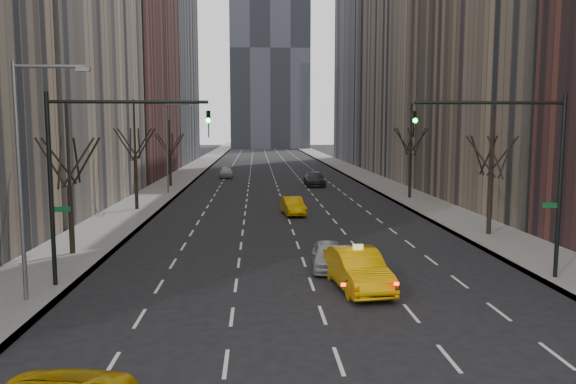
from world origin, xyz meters
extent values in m
cube|color=slate|center=(-12.25, 70.00, 0.07)|extent=(4.50, 320.00, 0.15)
cube|color=slate|center=(12.25, 70.00, 0.07)|extent=(4.50, 320.00, 0.15)
cube|color=brown|center=(-21.50, 66.00, 22.00)|extent=(14.00, 28.00, 44.00)
cube|color=slate|center=(21.50, 95.00, 29.00)|extent=(14.00, 30.00, 58.00)
cylinder|color=black|center=(-12.00, 18.00, 1.93)|extent=(0.28, 0.28, 3.57)
cylinder|color=black|center=(-12.00, 18.00, 5.84)|extent=(0.16, 0.16, 4.25)
cylinder|color=black|center=(-11.85, 18.85, 4.95)|extent=(0.42, 1.80, 2.52)
cylinder|color=black|center=(-11.19, 18.29, 4.95)|extent=(1.74, 0.72, 2.52)
cylinder|color=black|center=(-11.34, 17.45, 4.95)|extent=(1.46, 1.25, 2.52)
cylinder|color=black|center=(-12.15, 17.15, 4.95)|extent=(0.42, 1.80, 2.52)
cylinder|color=black|center=(-12.81, 17.71, 4.95)|extent=(1.74, 0.72, 2.52)
cylinder|color=black|center=(-12.66, 18.55, 4.95)|extent=(1.46, 1.25, 2.52)
cylinder|color=black|center=(-12.00, 34.00, 2.15)|extent=(0.28, 0.28, 3.99)
cylinder|color=black|center=(-12.00, 34.00, 6.52)|extent=(0.16, 0.16, 4.75)
cylinder|color=black|center=(-11.85, 34.85, 5.37)|extent=(0.42, 1.80, 2.52)
cylinder|color=black|center=(-11.19, 34.29, 5.37)|extent=(1.74, 0.72, 2.52)
cylinder|color=black|center=(-11.34, 33.45, 5.37)|extent=(1.46, 1.25, 2.52)
cylinder|color=black|center=(-12.15, 33.15, 5.37)|extent=(0.42, 1.80, 2.52)
cylinder|color=black|center=(-12.81, 33.71, 5.37)|extent=(1.74, 0.72, 2.52)
cylinder|color=black|center=(-12.66, 34.55, 5.37)|extent=(1.46, 1.25, 2.52)
cylinder|color=black|center=(-12.00, 52.00, 1.83)|extent=(0.28, 0.28, 3.36)
cylinder|color=black|center=(-12.00, 52.00, 5.51)|extent=(0.16, 0.16, 4.00)
cylinder|color=black|center=(-11.85, 52.85, 4.74)|extent=(0.42, 1.80, 2.52)
cylinder|color=black|center=(-11.19, 52.29, 4.74)|extent=(1.74, 0.72, 2.52)
cylinder|color=black|center=(-11.34, 51.45, 4.74)|extent=(1.46, 1.25, 2.52)
cylinder|color=black|center=(-12.15, 51.15, 4.74)|extent=(0.42, 1.80, 2.52)
cylinder|color=black|center=(-12.81, 51.71, 4.74)|extent=(1.74, 0.72, 2.52)
cylinder|color=black|center=(-12.66, 52.55, 4.74)|extent=(1.46, 1.25, 2.52)
cylinder|color=black|center=(12.00, 22.00, 1.93)|extent=(0.28, 0.28, 3.57)
cylinder|color=black|center=(12.00, 22.00, 5.84)|extent=(0.16, 0.16, 4.25)
cylinder|color=black|center=(12.15, 22.85, 4.95)|extent=(0.42, 1.80, 2.52)
cylinder|color=black|center=(12.81, 22.29, 4.95)|extent=(1.74, 0.72, 2.52)
cylinder|color=black|center=(12.66, 21.45, 4.95)|extent=(1.46, 1.25, 2.52)
cylinder|color=black|center=(11.85, 21.15, 4.95)|extent=(0.42, 1.80, 2.52)
cylinder|color=black|center=(11.19, 21.71, 4.95)|extent=(1.74, 0.72, 2.52)
cylinder|color=black|center=(11.34, 22.55, 4.95)|extent=(1.46, 1.25, 2.52)
cylinder|color=black|center=(12.00, 40.00, 2.15)|extent=(0.28, 0.28, 3.99)
cylinder|color=black|center=(12.00, 40.00, 6.52)|extent=(0.16, 0.16, 4.75)
cylinder|color=black|center=(12.15, 40.85, 5.37)|extent=(0.42, 1.80, 2.52)
cylinder|color=black|center=(12.81, 40.29, 5.37)|extent=(1.74, 0.72, 2.52)
cylinder|color=black|center=(12.66, 39.45, 5.37)|extent=(1.46, 1.25, 2.52)
cylinder|color=black|center=(11.85, 39.15, 5.37)|extent=(0.42, 1.80, 2.52)
cylinder|color=black|center=(11.19, 39.71, 5.37)|extent=(1.74, 0.72, 2.52)
cylinder|color=black|center=(11.34, 40.55, 5.37)|extent=(1.46, 1.25, 2.52)
cylinder|color=black|center=(-10.80, 12.00, 4.15)|extent=(0.18, 0.18, 8.00)
cylinder|color=black|center=(-7.55, 12.00, 7.75)|extent=(6.50, 0.14, 0.14)
imported|color=black|center=(-4.30, 12.00, 6.85)|extent=(0.18, 0.22, 1.10)
sphere|color=#0CFF33|center=(-4.30, 11.82, 7.00)|extent=(0.20, 0.20, 0.20)
cube|color=#0C5926|center=(-10.40, 12.00, 3.35)|extent=(0.70, 0.04, 0.22)
cylinder|color=black|center=(10.80, 12.00, 4.15)|extent=(0.18, 0.18, 8.00)
cylinder|color=black|center=(7.55, 12.00, 7.75)|extent=(6.50, 0.14, 0.14)
imported|color=black|center=(4.30, 12.00, 6.85)|extent=(0.18, 0.22, 1.10)
sphere|color=#0CFF33|center=(4.30, 11.82, 7.00)|extent=(0.20, 0.20, 0.20)
cube|color=#0C5926|center=(10.40, 12.00, 3.35)|extent=(0.70, 0.04, 0.22)
cylinder|color=slate|center=(-11.20, 10.00, 4.65)|extent=(0.16, 0.16, 9.00)
cylinder|color=slate|center=(-9.90, 10.00, 8.95)|extent=(2.60, 0.14, 0.14)
cube|color=slate|center=(-8.70, 10.00, 8.85)|extent=(0.50, 0.22, 0.15)
cylinder|color=slate|center=(-11.20, 45.00, 4.65)|extent=(0.16, 0.16, 9.00)
cylinder|color=slate|center=(-9.90, 45.00, 8.95)|extent=(2.60, 0.14, 0.14)
cube|color=slate|center=(-8.70, 45.00, 8.85)|extent=(0.50, 0.22, 0.15)
imported|color=#DC9804|center=(1.85, 11.23, 0.83)|extent=(2.40, 5.24, 1.67)
imported|color=#97999F|center=(1.06, 14.54, 0.66)|extent=(1.89, 4.00, 1.32)
imported|color=#DA9C04|center=(0.45, 31.29, 0.68)|extent=(1.91, 4.25, 1.35)
imported|color=#28282D|center=(4.32, 52.37, 0.78)|extent=(2.26, 5.43, 1.57)
imported|color=#B9B9B9|center=(-6.37, 63.18, 0.75)|extent=(1.98, 4.48, 1.50)
camera|label=1|loc=(-2.34, -11.44, 6.74)|focal=35.00mm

